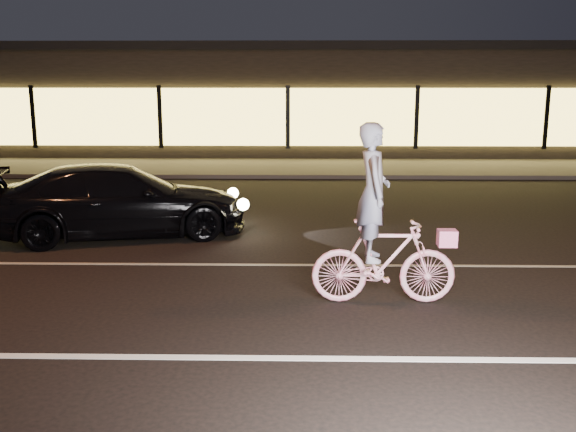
{
  "coord_description": "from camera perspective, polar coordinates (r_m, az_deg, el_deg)",
  "views": [
    {
      "loc": [
        0.45,
        -7.85,
        2.92
      ],
      "look_at": [
        0.29,
        0.6,
        1.1
      ],
      "focal_mm": 40.0,
      "sensor_mm": 36.0,
      "label": 1
    }
  ],
  "objects": [
    {
      "name": "sidewalk",
      "position": [
        21.05,
        -0.11,
        4.3
      ],
      "size": [
        30.0,
        4.0,
        0.12
      ],
      "primitive_type": "cube",
      "color": "#383533",
      "rests_on": "ground"
    },
    {
      "name": "ground",
      "position": [
        8.39,
        -2.06,
        -8.25
      ],
      "size": [
        90.0,
        90.0,
        0.0
      ],
      "primitive_type": "plane",
      "color": "black",
      "rests_on": "ground"
    },
    {
      "name": "cyclist",
      "position": [
        8.45,
        8.26,
        -2.19
      ],
      "size": [
        1.89,
        0.65,
        2.39
      ],
      "rotation": [
        0.0,
        0.0,
        1.57
      ],
      "color": "#FF4977",
      "rests_on": "ground"
    },
    {
      "name": "lane_stripe_near",
      "position": [
        7.0,
        -2.74,
        -12.49
      ],
      "size": [
        60.0,
        0.12,
        0.01
      ],
      "primitive_type": "cube",
      "color": "silver",
      "rests_on": "ground"
    },
    {
      "name": "sedan",
      "position": [
        12.43,
        -14.68,
        1.33
      ],
      "size": [
        4.99,
        3.02,
        1.35
      ],
      "rotation": [
        0.0,
        0.0,
        1.83
      ],
      "color": "black",
      "rests_on": "ground"
    },
    {
      "name": "storefront",
      "position": [
        26.83,
        0.16,
        10.46
      ],
      "size": [
        25.4,
        8.42,
        4.2
      ],
      "color": "black",
      "rests_on": "ground"
    },
    {
      "name": "lane_stripe_far",
      "position": [
        10.28,
        -1.44,
        -4.35
      ],
      "size": [
        60.0,
        0.1,
        0.01
      ],
      "primitive_type": "cube",
      "color": "gray",
      "rests_on": "ground"
    }
  ]
}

